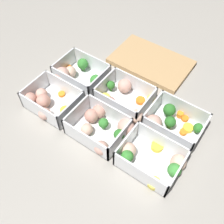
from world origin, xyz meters
The scene contains 8 objects.
ground_plane centered at (0.00, 0.00, 0.00)m, with size 4.00×4.00×0.00m, color gray.
container_near_left centered at (-0.19, -0.08, 0.02)m, with size 0.17×0.14×0.07m.
container_near_center centered at (0.01, -0.06, 0.03)m, with size 0.17×0.15×0.07m.
container_near_right centered at (0.18, -0.07, 0.02)m, with size 0.19×0.15×0.07m.
container_far_left centered at (-0.19, 0.06, 0.03)m, with size 0.17×0.13×0.07m.
container_far_center centered at (0.00, 0.07, 0.02)m, with size 0.18×0.14×0.07m.
container_far_right centered at (0.16, 0.07, 0.03)m, with size 0.17×0.14×0.07m.
cutting_board centered at (-0.02, 0.28, 0.01)m, with size 0.28×0.18×0.02m.
Camera 1 is at (0.28, -0.40, 0.66)m, focal length 42.00 mm.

